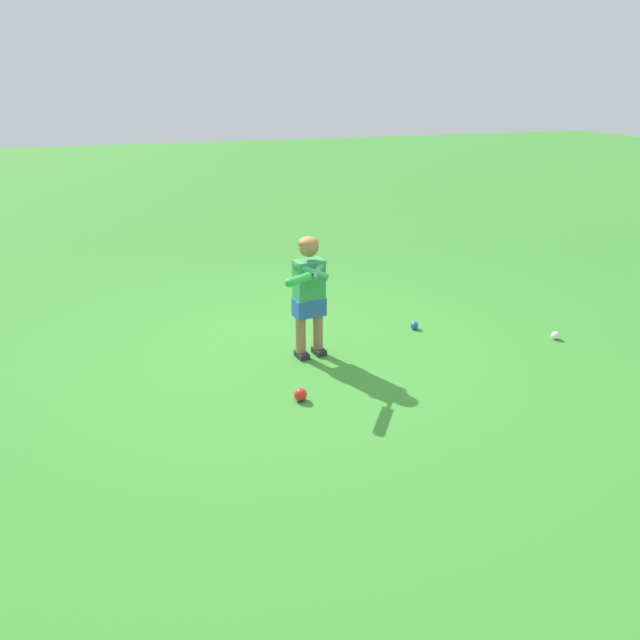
% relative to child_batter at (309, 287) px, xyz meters
% --- Properties ---
extents(ground_plane, '(40.00, 40.00, 0.00)m').
position_rel_child_batter_xyz_m(ground_plane, '(0.06, -0.18, -0.65)').
color(ground_plane, '#38842D').
extents(child_batter, '(0.51, 0.65, 1.08)m').
position_rel_child_batter_xyz_m(child_batter, '(0.00, 0.00, 0.00)').
color(child_batter, '#232328').
rests_on(child_batter, ground).
extents(play_ball_center_lawn, '(0.08, 0.08, 0.08)m').
position_rel_child_batter_xyz_m(play_ball_center_lawn, '(-2.33, 0.37, -0.61)').
color(play_ball_center_lawn, white).
rests_on(play_ball_center_lawn, ground).
extents(play_ball_far_right, '(0.10, 0.10, 0.10)m').
position_rel_child_batter_xyz_m(play_ball_far_right, '(0.30, 0.74, -0.60)').
color(play_ball_far_right, red).
rests_on(play_ball_far_right, ground).
extents(play_ball_by_bucket, '(0.08, 0.08, 0.08)m').
position_rel_child_batter_xyz_m(play_ball_by_bucket, '(-1.17, -0.27, -0.61)').
color(play_ball_by_bucket, blue).
rests_on(play_ball_by_bucket, ground).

